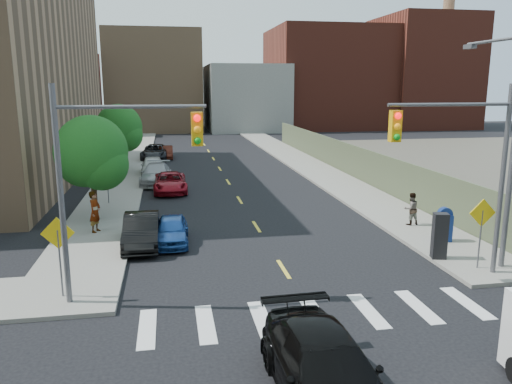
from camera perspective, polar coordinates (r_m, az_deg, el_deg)
name	(u,v)px	position (r m, az deg, el deg)	size (l,w,h in m)	color
sidewalk_nw	(133,155)	(51.78, -13.85, 4.13)	(3.50, 73.00, 0.15)	gray
sidewalk_ne	(283,152)	(53.02, 3.16, 4.64)	(3.50, 73.00, 0.15)	gray
fence_north	(344,158)	(40.54, 10.06, 3.85)	(0.12, 44.00, 2.50)	#53593E
bg_bldg_west	(45,92)	(81.67, -22.95, 10.50)	(14.00, 18.00, 12.00)	#592319
bg_bldg_midwest	(155,82)	(81.72, -11.49, 12.25)	(14.00, 16.00, 15.00)	#8C6B4C
bg_bldg_center	(245,98)	(80.65, -1.28, 10.72)	(12.00, 16.00, 10.00)	gray
bg_bldg_east	(326,79)	(85.80, 8.02, 12.69)	(18.00, 18.00, 16.00)	#592319
bg_bldg_fareast	(422,73)	(90.20, 18.41, 12.81)	(14.00, 16.00, 18.00)	#592319
smokestack	(446,42)	(92.38, 20.90, 15.72)	(1.80, 1.80, 28.00)	#8C6B4C
signal_nw	(110,165)	(15.98, -16.32, 2.94)	(4.59, 0.30, 7.00)	#59595E
signal_ne	(466,156)	(18.86, 22.84, 3.81)	(4.59, 0.30, 7.00)	#59595E
streetlight_ne	(508,133)	(20.78, 26.84, 6.07)	(0.25, 3.70, 9.00)	#59595E
warn_sign_nw	(58,242)	(17.32, -21.65, -5.36)	(1.06, 0.06, 2.83)	#59595E
warn_sign_ne	(482,221)	(20.40, 24.39, -3.02)	(1.06, 0.06, 2.83)	#59595E
warn_sign_midwest	(107,172)	(30.32, -16.67, 2.21)	(1.06, 0.06, 2.83)	#59595E
tree_west_near	(92,156)	(26.25, -18.27, 3.92)	(3.66, 3.64, 5.52)	#332114
tree_west_far	(119,130)	(41.07, -15.36, 6.84)	(3.66, 3.64, 5.52)	#332114
parked_car_blue	(172,230)	(22.60, -9.62, -4.31)	(1.46, 3.63, 1.24)	navy
parked_car_black	(142,230)	(22.49, -12.94, -4.30)	(1.49, 4.29, 1.41)	black
parked_car_red	(170,182)	(33.50, -9.80, 1.09)	(2.14, 4.65, 1.29)	maroon
parked_car_silver	(156,174)	(36.39, -11.36, 2.02)	(2.01, 4.95, 1.44)	#9FA1A6
parked_car_white	(153,166)	(39.87, -11.73, 2.92)	(1.77, 4.41, 1.50)	silver
parked_car_maroon	(166,152)	(49.01, -10.24, 4.48)	(1.29, 3.69, 1.22)	#3E140C
parked_car_grey	(155,152)	(48.54, -11.46, 4.50)	(2.40, 5.20, 1.44)	black
black_sedan	(326,372)	(11.75, 8.02, -19.69)	(2.16, 5.30, 1.54)	black
mailbox	(444,225)	(23.62, 20.70, -3.52)	(0.68, 0.55, 1.54)	navy
payphone	(440,236)	(21.19, 20.25, -4.73)	(0.55, 0.45, 1.85)	black
pedestrian_west	(95,212)	(24.62, -17.93, -2.14)	(0.72, 0.47, 1.96)	gray
pedestrian_east	(411,209)	(25.83, 17.30, -1.84)	(0.79, 0.61, 1.62)	gray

